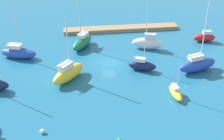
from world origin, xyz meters
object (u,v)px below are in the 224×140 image
object	(u,v)px
sailboat_navy_along_channel	(142,65)
sailboat_red_lone_north	(205,37)
sailboat_yellow_inner_mooring	(176,92)
mooring_buoy_white	(42,131)
sailboat_white_far_south	(147,43)
sailboat_green_by_breakwater	(82,42)
sailboat_blue_east_end	(198,64)
pier_dock	(121,29)
sailboat_blue_near_pier	(18,52)
sailboat_yellow_off_beacon	(68,73)

from	to	relation	value
sailboat_navy_along_channel	sailboat_red_lone_north	distance (m)	19.96
sailboat_yellow_inner_mooring	mooring_buoy_white	bearing A→B (deg)	-76.65
sailboat_white_far_south	sailboat_green_by_breakwater	xyz separation A→B (m)	(13.90, -2.44, -0.12)
sailboat_blue_east_end	mooring_buoy_white	world-z (taller)	sailboat_blue_east_end
sailboat_yellow_inner_mooring	sailboat_navy_along_channel	world-z (taller)	sailboat_navy_along_channel
sailboat_navy_along_channel	sailboat_red_lone_north	world-z (taller)	sailboat_red_lone_north
pier_dock	sailboat_blue_near_pier	distance (m)	25.61
sailboat_white_far_south	sailboat_green_by_breakwater	size ratio (longest dim) A/B	0.91
sailboat_blue_near_pier	mooring_buoy_white	distance (m)	24.62
sailboat_white_far_south	sailboat_red_lone_north	world-z (taller)	sailboat_white_far_south
sailboat_yellow_inner_mooring	sailboat_white_far_south	size ratio (longest dim) A/B	0.53
sailboat_white_far_south	mooring_buoy_white	distance (m)	32.12
sailboat_blue_near_pier	sailboat_red_lone_north	bearing A→B (deg)	20.95
pier_dock	sailboat_green_by_breakwater	bearing A→B (deg)	40.34
pier_dock	sailboat_navy_along_channel	bearing A→B (deg)	93.05
sailboat_red_lone_north	mooring_buoy_white	world-z (taller)	sailboat_red_lone_north
sailboat_blue_near_pier	sailboat_green_by_breakwater	size ratio (longest dim) A/B	0.97
pier_dock	sailboat_blue_near_pier	bearing A→B (deg)	26.65
sailboat_blue_near_pier	sailboat_green_by_breakwater	distance (m)	13.46
pier_dock	sailboat_navy_along_channel	distance (m)	19.71
sailboat_green_by_breakwater	sailboat_yellow_off_beacon	xyz separation A→B (m)	(3.02, 13.10, 0.15)
sailboat_red_lone_north	sailboat_yellow_off_beacon	xyz separation A→B (m)	(30.56, 12.68, 0.43)
sailboat_yellow_inner_mooring	mooring_buoy_white	size ratio (longest dim) A/B	9.38
pier_dock	sailboat_red_lone_north	bearing A→B (deg)	153.78
pier_dock	sailboat_navy_along_channel	world-z (taller)	sailboat_navy_along_channel
sailboat_white_far_south	sailboat_red_lone_north	size ratio (longest dim) A/B	1.38
pier_dock	sailboat_white_far_south	size ratio (longest dim) A/B	2.26
pier_dock	sailboat_yellow_off_beacon	size ratio (longest dim) A/B	2.35
sailboat_white_far_south	sailboat_red_lone_north	distance (m)	13.80
sailboat_blue_east_end	mooring_buoy_white	bearing A→B (deg)	-169.38
sailboat_yellow_inner_mooring	sailboat_blue_near_pier	distance (m)	32.62
sailboat_green_by_breakwater	sailboat_blue_east_end	distance (m)	24.75
sailboat_yellow_inner_mooring	sailboat_blue_near_pier	world-z (taller)	sailboat_blue_near_pier
sailboat_blue_near_pier	sailboat_red_lone_north	distance (m)	40.72
sailboat_yellow_inner_mooring	sailboat_yellow_off_beacon	world-z (taller)	sailboat_yellow_off_beacon
sailboat_navy_along_channel	sailboat_white_far_south	distance (m)	9.44
pier_dock	sailboat_yellow_off_beacon	distance (m)	24.98
sailboat_yellow_off_beacon	mooring_buoy_white	bearing A→B (deg)	-153.49
sailboat_yellow_inner_mooring	sailboat_blue_east_end	size ratio (longest dim) A/B	0.47
sailboat_yellow_inner_mooring	sailboat_red_lone_north	distance (m)	23.91
sailboat_navy_along_channel	sailboat_yellow_off_beacon	size ratio (longest dim) A/B	0.65
sailboat_blue_near_pier	sailboat_white_far_south	bearing A→B (deg)	18.63
sailboat_blue_near_pier	sailboat_yellow_off_beacon	size ratio (longest dim) A/B	1.12
sailboat_red_lone_north	pier_dock	bearing A→B (deg)	-22.38
sailboat_blue_east_end	mooring_buoy_white	size ratio (longest dim) A/B	19.99
mooring_buoy_white	pier_dock	bearing A→B (deg)	-115.22
sailboat_navy_along_channel	mooring_buoy_white	world-z (taller)	sailboat_navy_along_channel
sailboat_yellow_inner_mooring	sailboat_white_far_south	distance (m)	18.08
sailboat_yellow_inner_mooring	sailboat_green_by_breakwater	size ratio (longest dim) A/B	0.48
sailboat_red_lone_north	sailboat_green_by_breakwater	bearing A→B (deg)	2.96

